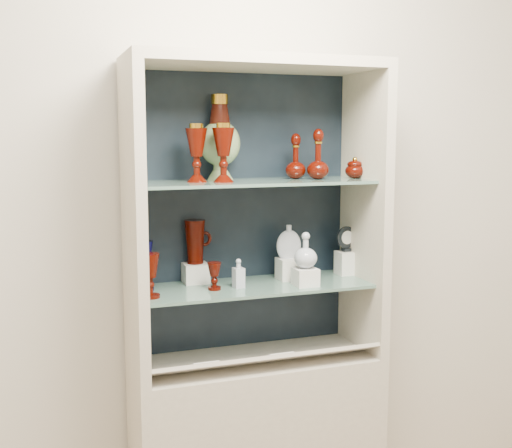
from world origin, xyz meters
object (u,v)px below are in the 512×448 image
object	(u,v)px
pedestal_lamp_left	(197,153)
enamel_urn	(220,137)
flat_flask	(289,241)
cameo_medallion	(347,239)
ruby_goblet_small	(214,276)
clear_square_bottle	(239,273)
pedestal_lamp_right	(223,153)
ruby_decanter_b	(296,155)
cobalt_goblet	(143,266)
ruby_decanter_a	(318,151)
clear_round_decanter	(306,251)
lidded_bowl	(355,167)
ruby_goblet_tall	(150,276)
ruby_pitcher	(195,242)

from	to	relation	value
pedestal_lamp_left	enamel_urn	world-z (taller)	enamel_urn
flat_flask	cameo_medallion	world-z (taller)	flat_flask
ruby_goblet_small	clear_square_bottle	distance (m)	0.10
pedestal_lamp_right	enamel_urn	world-z (taller)	enamel_urn
pedestal_lamp_right	clear_square_bottle	distance (m)	0.48
pedestal_lamp_left	enamel_urn	xyz separation A→B (m)	(0.12, 0.09, 0.06)
ruby_decanter_b	cobalt_goblet	bearing A→B (deg)	179.39
pedestal_lamp_left	ruby_decanter_a	xyz separation A→B (m)	(0.50, -0.02, 0.00)
ruby_decanter_b	ruby_decanter_a	bearing A→B (deg)	-33.44
cobalt_goblet	clear_round_decanter	xyz separation A→B (m)	(0.63, -0.12, 0.04)
clear_round_decanter	enamel_urn	bearing A→B (deg)	149.97
ruby_goblet_small	cameo_medallion	world-z (taller)	cameo_medallion
cameo_medallion	flat_flask	bearing A→B (deg)	174.63
pedestal_lamp_right	clear_round_decanter	bearing A→B (deg)	-8.15
cameo_medallion	clear_square_bottle	bearing A→B (deg)	-178.72
ruby_goblet_small	clear_round_decanter	distance (m)	0.38
pedestal_lamp_right	clear_square_bottle	xyz separation A→B (m)	(0.06, 0.01, -0.47)
ruby_decanter_a	clear_round_decanter	size ratio (longest dim) A/B	1.64
clear_square_bottle	clear_round_decanter	distance (m)	0.28
flat_flask	pedestal_lamp_right	bearing A→B (deg)	-154.35
lidded_bowl	pedestal_lamp_right	bearing A→B (deg)	-177.29
enamel_urn	cameo_medallion	xyz separation A→B (m)	(0.55, -0.04, -0.43)
pedestal_lamp_left	ruby_decanter_a	bearing A→B (deg)	-2.07
pedestal_lamp_right	cobalt_goblet	size ratio (longest dim) A/B	1.14
pedestal_lamp_left	cameo_medallion	distance (m)	0.77
ruby_decanter_a	pedestal_lamp_left	bearing A→B (deg)	177.93
pedestal_lamp_left	cameo_medallion	xyz separation A→B (m)	(0.67, 0.05, -0.37)
enamel_urn	ruby_decanter_b	xyz separation A→B (m)	(0.30, -0.06, -0.07)
pedestal_lamp_right	cobalt_goblet	world-z (taller)	pedestal_lamp_right
lidded_bowl	cameo_medallion	distance (m)	0.31
enamel_urn	flat_flask	bearing A→B (deg)	-10.30
ruby_goblet_tall	enamel_urn	bearing A→B (deg)	27.38
lidded_bowl	cobalt_goblet	distance (m)	0.95
pedestal_lamp_right	pedestal_lamp_left	bearing A→B (deg)	159.43
clear_square_bottle	clear_round_decanter	world-z (taller)	clear_round_decanter
ruby_goblet_small	cameo_medallion	xyz separation A→B (m)	(0.61, 0.08, 0.10)
lidded_bowl	ruby_pitcher	world-z (taller)	lidded_bowl
pedestal_lamp_right	enamel_urn	size ratio (longest dim) A/B	0.66
ruby_goblet_tall	clear_square_bottle	distance (m)	0.36
cameo_medallion	ruby_pitcher	bearing A→B (deg)	167.11
ruby_decanter_a	clear_square_bottle	bearing A→B (deg)	-178.25
pedestal_lamp_left	ruby_decanter_b	bearing A→B (deg)	4.39
pedestal_lamp_left	clear_square_bottle	xyz separation A→B (m)	(0.16, -0.03, -0.47)
ruby_goblet_small	cobalt_goblet	bearing A→B (deg)	164.96
lidded_bowl	ruby_pitcher	xyz separation A→B (m)	(-0.65, 0.12, -0.30)
pedestal_lamp_left	enamel_urn	bearing A→B (deg)	37.65
clear_round_decanter	pedestal_lamp_left	bearing A→B (deg)	168.90
enamel_urn	ruby_decanter_b	distance (m)	0.32
ruby_goblet_tall	ruby_pitcher	xyz separation A→B (m)	(0.22, 0.19, 0.09)
clear_round_decanter	ruby_decanter_b	bearing A→B (deg)	88.90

